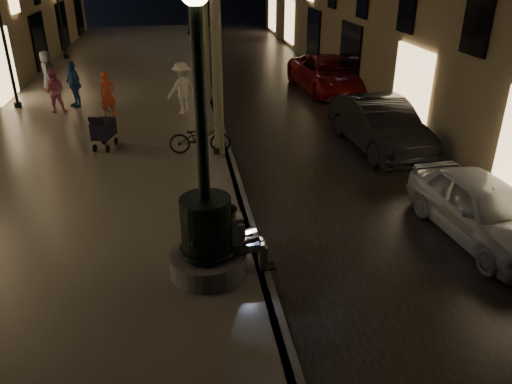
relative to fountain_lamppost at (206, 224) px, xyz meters
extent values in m
plane|color=black|center=(1.00, 13.00, -1.21)|extent=(120.00, 120.00, 0.00)
cube|color=black|center=(4.00, 13.00, -1.20)|extent=(6.00, 45.00, 0.02)
cube|color=slate|center=(-3.00, 13.00, -1.11)|extent=(8.00, 45.00, 0.20)
cube|color=#59595B|center=(1.00, 13.00, -1.11)|extent=(0.25, 45.00, 0.20)
cylinder|color=#59595B|center=(0.00, 0.00, -0.81)|extent=(1.40, 1.40, 0.40)
cylinder|color=black|center=(0.00, 0.00, -0.06)|extent=(0.90, 0.90, 1.10)
torus|color=black|center=(0.00, 0.00, -0.51)|extent=(1.04, 1.04, 0.10)
torus|color=black|center=(0.00, 0.00, 0.34)|extent=(0.89, 0.89, 0.09)
cylinder|color=black|center=(0.00, 0.00, 2.09)|extent=(0.20, 0.20, 3.20)
cube|color=gray|center=(0.55, 0.00, -0.52)|extent=(0.36, 0.24, 0.18)
cube|color=white|center=(0.49, 0.00, -0.18)|extent=(0.45, 0.26, 0.57)
sphere|color=tan|center=(0.46, 0.00, 0.19)|extent=(0.21, 0.21, 0.21)
sphere|color=black|center=(0.45, 0.00, 0.23)|extent=(0.21, 0.21, 0.21)
cube|color=gray|center=(0.79, -0.09, -0.52)|extent=(0.46, 0.13, 0.14)
cube|color=gray|center=(0.79, 0.09, -0.52)|extent=(0.46, 0.13, 0.14)
cube|color=gray|center=(1.01, -0.09, -0.77)|extent=(0.13, 0.12, 0.49)
cube|color=gray|center=(1.01, 0.09, -0.77)|extent=(0.13, 0.12, 0.49)
cube|color=black|center=(1.11, -0.09, -1.00)|extent=(0.26, 0.10, 0.03)
cube|color=black|center=(1.11, 0.09, -1.00)|extent=(0.26, 0.10, 0.03)
cube|color=black|center=(0.81, 0.00, -0.44)|extent=(0.24, 0.33, 0.02)
cube|color=black|center=(0.65, 0.00, -0.33)|extent=(0.09, 0.33, 0.22)
cube|color=#A7CFEF|center=(0.67, 0.00, -0.33)|extent=(0.06, 0.30, 0.18)
cylinder|color=#6B604C|center=(0.75, 6.00, 1.49)|extent=(0.28, 0.28, 5.00)
cylinder|color=#6B604C|center=(0.80, 12.00, 1.54)|extent=(0.28, 0.28, 5.10)
cylinder|color=#6B604C|center=(0.70, 18.00, 1.44)|extent=(0.28, 0.28, 4.90)
cylinder|color=#6B604C|center=(0.78, 24.00, 1.59)|extent=(0.28, 0.28, 5.20)
cylinder|color=black|center=(0.70, 6.00, -0.91)|extent=(0.28, 0.28, 0.20)
cylinder|color=black|center=(0.70, 6.00, 1.19)|extent=(0.12, 0.12, 4.40)
cylinder|color=black|center=(0.70, 14.00, -0.91)|extent=(0.28, 0.28, 0.20)
cylinder|color=black|center=(0.70, 14.00, 1.19)|extent=(0.12, 0.12, 4.40)
cylinder|color=black|center=(0.70, 22.00, -0.91)|extent=(0.28, 0.28, 0.20)
cylinder|color=black|center=(0.70, 22.00, 1.19)|extent=(0.12, 0.12, 4.40)
cylinder|color=black|center=(0.70, 30.00, -0.91)|extent=(0.28, 0.28, 0.20)
cylinder|color=black|center=(0.70, 30.00, 1.19)|extent=(0.12, 0.12, 4.40)
cylinder|color=black|center=(-6.40, 12.00, -0.91)|extent=(0.28, 0.28, 0.20)
cylinder|color=black|center=(-6.40, 12.00, 1.19)|extent=(0.12, 0.12, 4.40)
cylinder|color=black|center=(-6.40, 22.00, -0.91)|extent=(0.28, 0.28, 0.20)
cylinder|color=black|center=(-6.40, 22.00, 1.19)|extent=(0.12, 0.12, 4.40)
cube|color=black|center=(-2.60, 6.94, -0.41)|extent=(0.70, 0.93, 0.50)
cube|color=black|center=(-2.70, 6.57, -0.07)|extent=(0.48, 0.30, 0.32)
cylinder|color=black|center=(-2.88, 6.67, -0.90)|extent=(0.10, 0.22, 0.22)
cylinder|color=black|center=(-2.50, 6.57, -0.90)|extent=(0.10, 0.22, 0.22)
cylinder|color=black|center=(-2.70, 7.31, -0.90)|extent=(0.10, 0.22, 0.22)
cylinder|color=black|center=(-2.32, 7.21, -0.90)|extent=(0.10, 0.22, 0.22)
cylinder|color=black|center=(-2.48, 7.37, 0.04)|extent=(0.16, 0.49, 0.30)
imported|color=#ADB1B5|center=(5.78, 0.71, -0.54)|extent=(1.89, 4.07, 1.35)
imported|color=black|center=(5.68, 6.16, -0.44)|extent=(1.93, 4.77, 1.54)
imported|color=maroon|center=(6.20, 13.36, -0.47)|extent=(2.88, 5.53, 1.49)
imported|color=#CC4728|center=(-2.80, 10.18, -0.21)|extent=(0.70, 0.61, 1.60)
imported|color=pink|center=(-4.80, 11.15, -0.23)|extent=(0.82, 0.67, 1.57)
imported|color=silver|center=(-0.20, 10.33, -0.10)|extent=(1.36, 1.20, 1.83)
imported|color=#254C89|center=(-4.21, 11.79, -0.15)|extent=(0.94, 1.06, 1.72)
imported|color=#2F2F34|center=(-5.67, 14.28, -0.16)|extent=(0.63, 0.89, 1.70)
imported|color=black|center=(0.19, 6.10, -0.54)|extent=(1.82, 0.75, 0.94)
camera|label=1|loc=(-0.32, -7.67, 4.27)|focal=35.00mm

